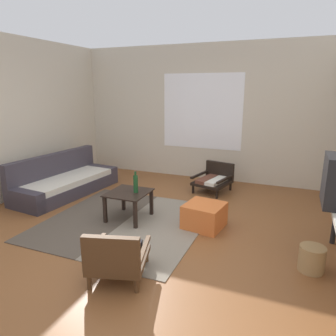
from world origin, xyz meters
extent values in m
plane|color=brown|center=(0.00, 0.00, 0.00)|extent=(7.80, 7.80, 0.00)
cube|color=beige|center=(0.00, 3.06, 1.35)|extent=(5.60, 0.12, 2.70)
cube|color=white|center=(0.00, 3.00, 1.39)|extent=(1.64, 0.01, 1.50)
cube|color=#4C4238|center=(-0.88, 0.41, 0.01)|extent=(1.08, 2.22, 0.01)
cube|color=gray|center=(0.20, 0.41, 0.01)|extent=(1.08, 2.22, 0.01)
cube|color=#38333D|center=(-1.91, 1.09, 0.11)|extent=(0.94, 2.04, 0.22)
cube|color=beige|center=(-1.88, 1.08, 0.27)|extent=(0.82, 1.85, 0.10)
cube|color=#38333D|center=(-2.22, 1.12, 0.41)|extent=(0.33, 1.98, 0.59)
cube|color=#38333D|center=(-1.82, 1.98, 0.16)|extent=(0.77, 0.25, 0.32)
cube|color=#38333D|center=(-1.99, 0.19, 0.16)|extent=(0.77, 0.25, 0.32)
cube|color=black|center=(-0.34, 0.53, 0.40)|extent=(0.56, 0.59, 0.02)
cube|color=black|center=(-0.58, 0.78, 0.20)|extent=(0.04, 0.04, 0.39)
cube|color=black|center=(-0.10, 0.78, 0.20)|extent=(0.04, 0.04, 0.39)
cube|color=black|center=(-0.58, 0.28, 0.20)|extent=(0.04, 0.04, 0.39)
cube|color=black|center=(-0.10, 0.28, 0.20)|extent=(0.04, 0.04, 0.39)
cylinder|color=black|center=(0.63, 1.86, 0.07)|extent=(0.04, 0.04, 0.15)
cylinder|color=black|center=(0.17, 1.98, 0.07)|extent=(0.04, 0.04, 0.15)
cylinder|color=black|center=(0.77, 2.40, 0.07)|extent=(0.04, 0.04, 0.15)
cylinder|color=black|center=(0.30, 2.51, 0.07)|extent=(0.04, 0.04, 0.15)
cube|color=black|center=(0.47, 2.19, 0.17)|extent=(0.69, 0.75, 0.05)
cube|color=silver|center=(0.56, 2.14, 0.23)|extent=(0.32, 0.60, 0.06)
cube|color=brown|center=(0.37, 2.19, 0.23)|extent=(0.32, 0.60, 0.06)
cube|color=black|center=(0.54, 2.46, 0.35)|extent=(0.56, 0.20, 0.30)
cube|color=black|center=(0.72, 2.12, 0.29)|extent=(0.19, 0.62, 0.04)
cube|color=black|center=(0.22, 2.25, 0.29)|extent=(0.19, 0.62, 0.04)
cylinder|color=#472D19|center=(-0.03, -0.55, 0.07)|extent=(0.04, 0.04, 0.15)
cylinder|color=#472D19|center=(0.41, -0.42, 0.07)|extent=(0.04, 0.04, 0.15)
cylinder|color=#472D19|center=(0.11, -1.05, 0.07)|extent=(0.04, 0.04, 0.15)
cylinder|color=#472D19|center=(0.55, -0.92, 0.07)|extent=(0.04, 0.04, 0.15)
cube|color=#472D19|center=(0.26, -0.73, 0.17)|extent=(0.68, 0.73, 0.05)
cube|color=silver|center=(0.16, -0.74, 0.23)|extent=(0.32, 0.57, 0.06)
cube|color=black|center=(0.34, -0.69, 0.23)|extent=(0.32, 0.57, 0.06)
cube|color=#472D19|center=(0.34, -0.99, 0.38)|extent=(0.53, 0.22, 0.36)
cube|color=#472D19|center=(0.02, -0.80, 0.29)|extent=(0.21, 0.59, 0.04)
cube|color=#472D19|center=(0.50, -0.67, 0.29)|extent=(0.21, 0.59, 0.04)
cube|color=#D1662D|center=(0.74, 0.68, 0.17)|extent=(0.56, 0.56, 0.33)
cylinder|color=black|center=(2.33, 0.83, 0.39)|extent=(0.06, 0.06, 0.79)
cube|color=black|center=(2.07, -0.13, 1.07)|extent=(0.01, 0.33, 0.32)
cylinder|color=#194723|center=(-0.24, 0.56, 0.53)|extent=(0.07, 0.07, 0.25)
cylinder|color=#194723|center=(-0.24, 0.56, 0.69)|extent=(0.03, 0.03, 0.06)
cylinder|color=#9E7A4C|center=(2.07, 0.09, 0.14)|extent=(0.26, 0.26, 0.27)
camera|label=1|loc=(1.78, -3.14, 1.85)|focal=33.19mm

